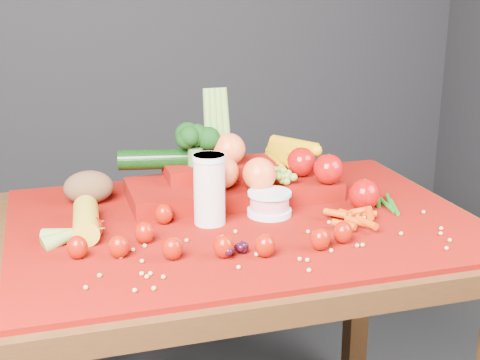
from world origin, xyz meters
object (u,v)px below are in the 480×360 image
object	(u,v)px
table	(242,261)
produce_mound	(241,174)
yogurt_bowl	(269,202)
milk_glass	(209,187)

from	to	relation	value
table	produce_mound	size ratio (longest dim) A/B	1.86
yogurt_bowl	table	bearing A→B (deg)	-174.25
table	yogurt_bowl	xyz separation A→B (m)	(0.07, 0.01, 0.14)
table	milk_glass	world-z (taller)	milk_glass
milk_glass	produce_mound	world-z (taller)	produce_mound
milk_glass	yogurt_bowl	world-z (taller)	milk_glass
yogurt_bowl	produce_mound	xyz separation A→B (m)	(-0.03, 0.15, 0.03)
milk_glass	produce_mound	xyz separation A→B (m)	(0.12, 0.16, -0.03)
table	yogurt_bowl	world-z (taller)	yogurt_bowl
yogurt_bowl	produce_mound	distance (m)	0.15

